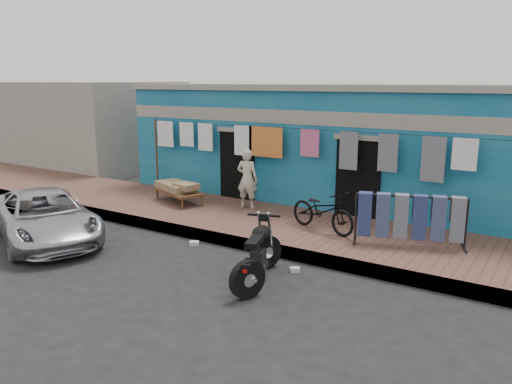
# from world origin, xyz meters

# --- Properties ---
(ground) EXTENTS (80.00, 80.00, 0.00)m
(ground) POSITION_xyz_m (0.00, 0.00, 0.00)
(ground) COLOR black
(ground) RESTS_ON ground
(sidewalk) EXTENTS (28.00, 3.00, 0.25)m
(sidewalk) POSITION_xyz_m (0.00, 3.00, 0.12)
(sidewalk) COLOR brown
(sidewalk) RESTS_ON ground
(curb) EXTENTS (28.00, 0.10, 0.25)m
(curb) POSITION_xyz_m (0.00, 1.55, 0.12)
(curb) COLOR gray
(curb) RESTS_ON ground
(building) EXTENTS (12.20, 5.20, 3.36)m
(building) POSITION_xyz_m (-0.00, 6.99, 1.69)
(building) COLOR #0D5D80
(building) RESTS_ON ground
(neighbor_left) EXTENTS (6.00, 5.00, 3.40)m
(neighbor_left) POSITION_xyz_m (-11.00, 7.00, 1.70)
(neighbor_left) COLOR #9E9384
(neighbor_left) RESTS_ON ground
(clothesline) EXTENTS (10.06, 0.06, 2.10)m
(clothesline) POSITION_xyz_m (-0.43, 4.25, 1.82)
(clothesline) COLOR brown
(clothesline) RESTS_ON sidewalk
(car) EXTENTS (4.37, 3.23, 1.12)m
(car) POSITION_xyz_m (-4.07, -0.28, 0.56)
(car) COLOR #B4B3B8
(car) RESTS_ON ground
(seated_person) EXTENTS (0.60, 0.45, 1.52)m
(seated_person) POSITION_xyz_m (-1.37, 3.72, 1.01)
(seated_person) COLOR beige
(seated_person) RESTS_ON sidewalk
(bicycle) EXTENTS (1.80, 1.05, 1.10)m
(bicycle) POSITION_xyz_m (1.13, 2.92, 0.80)
(bicycle) COLOR black
(bicycle) RESTS_ON sidewalk
(motorcycle) EXTENTS (1.63, 2.07, 1.10)m
(motorcycle) POSITION_xyz_m (1.15, 0.25, 0.55)
(motorcycle) COLOR black
(motorcycle) RESTS_ON ground
(charpoy) EXTENTS (2.15, 1.86, 0.55)m
(charpoy) POSITION_xyz_m (-3.23, 3.20, 0.53)
(charpoy) COLOR brown
(charpoy) RESTS_ON sidewalk
(jeans_rack) EXTENTS (2.47, 1.78, 1.06)m
(jeans_rack) POSITION_xyz_m (2.99, 2.96, 0.78)
(jeans_rack) COLOR black
(jeans_rack) RESTS_ON sidewalk
(litter_a) EXTENTS (0.25, 0.24, 0.09)m
(litter_a) POSITION_xyz_m (-1.06, 1.20, 0.04)
(litter_a) COLOR silver
(litter_a) RESTS_ON ground
(litter_b) EXTENTS (0.22, 0.21, 0.09)m
(litter_b) POSITION_xyz_m (1.48, 1.01, 0.04)
(litter_b) COLOR silver
(litter_b) RESTS_ON ground
(litter_c) EXTENTS (0.22, 0.26, 0.09)m
(litter_c) POSITION_xyz_m (0.58, 1.20, 0.04)
(litter_c) COLOR silver
(litter_c) RESTS_ON ground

